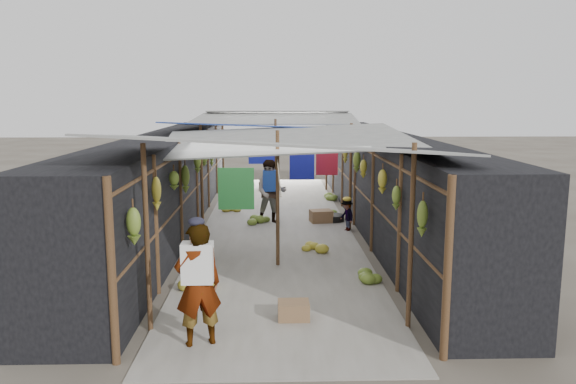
{
  "coord_description": "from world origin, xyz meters",
  "views": [
    {
      "loc": [
        -0.1,
        -7.42,
        3.18
      ],
      "look_at": [
        0.23,
        4.14,
        1.25
      ],
      "focal_mm": 35.0,
      "sensor_mm": 36.0,
      "label": 1
    }
  ],
  "objects": [
    {
      "name": "shopper_blue",
      "position": [
        -0.14,
        6.64,
        0.83
      ],
      "size": [
        0.81,
        0.63,
        1.66
      ],
      "primitive_type": "imported",
      "rotation": [
        0.0,
        0.0,
        0.0
      ],
      "color": "#1F3F9C",
      "rests_on": "ground"
    },
    {
      "name": "stall_left",
      "position": [
        -2.7,
        6.5,
        1.15
      ],
      "size": [
        1.4,
        15.0,
        2.3
      ],
      "primitive_type": "cube",
      "color": "black",
      "rests_on": "ground"
    },
    {
      "name": "aisle_slab",
      "position": [
        0.0,
        6.5,
        0.01
      ],
      "size": [
        3.6,
        16.0,
        0.02
      ],
      "primitive_type": "cube",
      "color": "#9E998E",
      "rests_on": "ground"
    },
    {
      "name": "floor_bananas",
      "position": [
        -0.2,
        4.77,
        0.16
      ],
      "size": [
        3.74,
        8.98,
        0.35
      ],
      "color": "gold",
      "rests_on": "ground"
    },
    {
      "name": "hanging_bananas",
      "position": [
        -0.14,
        6.72,
        1.64
      ],
      "size": [
        3.95,
        14.11,
        0.82
      ],
      "color": "olive",
      "rests_on": "ground"
    },
    {
      "name": "vendor_elderly",
      "position": [
        -1.06,
        -0.5,
        0.82
      ],
      "size": [
        0.69,
        0.57,
        1.64
      ],
      "primitive_type": "imported",
      "rotation": [
        0.0,
        0.0,
        3.48
      ],
      "color": "white",
      "rests_on": "ground"
    },
    {
      "name": "crate_near",
      "position": [
        0.2,
        0.31,
        0.14
      ],
      "size": [
        0.46,
        0.37,
        0.27
      ],
      "primitive_type": "cube",
      "rotation": [
        0.0,
        0.0,
        0.01
      ],
      "color": "brown",
      "rests_on": "ground"
    },
    {
      "name": "ground",
      "position": [
        0.0,
        0.0,
        0.0
      ],
      "size": [
        80.0,
        80.0,
        0.0
      ],
      "primitive_type": "plane",
      "color": "#6B6356",
      "rests_on": "ground"
    },
    {
      "name": "black_basin",
      "position": [
        1.48,
        6.9,
        0.09
      ],
      "size": [
        0.6,
        0.6,
        0.18
      ],
      "primitive_type": "cylinder",
      "color": "black",
      "rests_on": "ground"
    },
    {
      "name": "crate_mid",
      "position": [
        1.16,
        6.78,
        0.17
      ],
      "size": [
        0.62,
        0.52,
        0.33
      ],
      "primitive_type": "cube",
      "rotation": [
        0.0,
        0.0,
        0.17
      ],
      "color": "brown",
      "rests_on": "ground"
    },
    {
      "name": "market_canopy",
      "position": [
        0.03,
        6.83,
        2.41
      ],
      "size": [
        5.62,
        15.2,
        2.77
      ],
      "color": "brown",
      "rests_on": "ground"
    },
    {
      "name": "vendor_seated",
      "position": [
        1.7,
        5.8,
        0.39
      ],
      "size": [
        0.47,
        0.58,
        0.79
      ],
      "primitive_type": "imported",
      "rotation": [
        0.0,
        0.0,
        -1.17
      ],
      "color": "#49443F",
      "rests_on": "ground"
    },
    {
      "name": "crate_back",
      "position": [
        -0.32,
        12.09,
        0.14
      ],
      "size": [
        0.51,
        0.45,
        0.27
      ],
      "primitive_type": "cube",
      "rotation": [
        0.0,
        0.0,
        0.27
      ],
      "color": "brown",
      "rests_on": "ground"
    },
    {
      "name": "stall_right",
      "position": [
        2.7,
        6.5,
        1.15
      ],
      "size": [
        1.4,
        15.0,
        2.3
      ],
      "primitive_type": "cube",
      "color": "black",
      "rests_on": "ground"
    }
  ]
}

